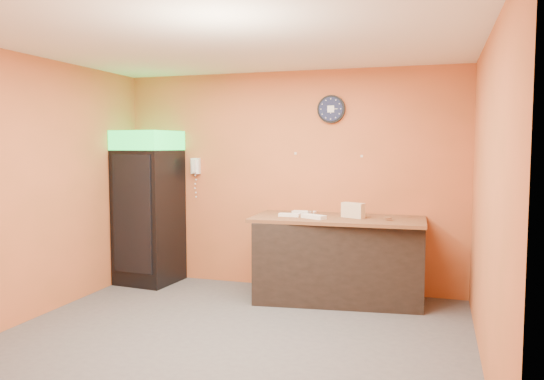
% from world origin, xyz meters
% --- Properties ---
extents(floor, '(4.50, 4.50, 0.00)m').
position_xyz_m(floor, '(0.00, 0.00, 0.00)').
color(floor, '#47474C').
rests_on(floor, ground).
extents(back_wall, '(4.50, 0.02, 2.80)m').
position_xyz_m(back_wall, '(0.00, 2.00, 1.40)').
color(back_wall, '#D1683B').
rests_on(back_wall, floor).
extents(left_wall, '(0.02, 4.00, 2.80)m').
position_xyz_m(left_wall, '(-2.25, 0.00, 1.40)').
color(left_wall, '#D1683B').
rests_on(left_wall, floor).
extents(right_wall, '(0.02, 4.00, 2.80)m').
position_xyz_m(right_wall, '(2.25, 0.00, 1.40)').
color(right_wall, '#D1683B').
rests_on(right_wall, floor).
extents(ceiling, '(4.50, 4.00, 0.02)m').
position_xyz_m(ceiling, '(0.00, 0.00, 2.80)').
color(ceiling, white).
rests_on(ceiling, back_wall).
extents(beverage_cooler, '(0.78, 0.79, 2.05)m').
position_xyz_m(beverage_cooler, '(-1.85, 1.60, 1.00)').
color(beverage_cooler, black).
rests_on(beverage_cooler, floor).
extents(prep_counter, '(2.02, 1.09, 0.96)m').
position_xyz_m(prep_counter, '(0.74, 1.57, 0.48)').
color(prep_counter, black).
rests_on(prep_counter, floor).
extents(wall_clock, '(0.35, 0.06, 0.35)m').
position_xyz_m(wall_clock, '(0.57, 1.97, 2.30)').
color(wall_clock, black).
rests_on(wall_clock, back_wall).
extents(wall_phone, '(0.12, 0.10, 0.22)m').
position_xyz_m(wall_phone, '(-1.29, 1.95, 1.57)').
color(wall_phone, white).
rests_on(wall_phone, back_wall).
extents(butcher_paper, '(2.05, 1.03, 0.04)m').
position_xyz_m(butcher_paper, '(0.74, 1.57, 0.98)').
color(butcher_paper, brown).
rests_on(butcher_paper, prep_counter).
extents(sub_roll_stack, '(0.29, 0.20, 0.18)m').
position_xyz_m(sub_roll_stack, '(0.92, 1.56, 1.09)').
color(sub_roll_stack, beige).
rests_on(sub_roll_stack, butcher_paper).
extents(wrapped_sandwich_left, '(0.25, 0.10, 0.04)m').
position_xyz_m(wrapped_sandwich_left, '(0.17, 1.45, 1.02)').
color(wrapped_sandwich_left, white).
rests_on(wrapped_sandwich_left, butcher_paper).
extents(wrapped_sandwich_mid, '(0.32, 0.24, 0.04)m').
position_xyz_m(wrapped_sandwich_mid, '(0.49, 1.37, 1.02)').
color(wrapped_sandwich_mid, white).
rests_on(wrapped_sandwich_mid, butcher_paper).
extents(wrapped_sandwich_right, '(0.30, 0.13, 0.04)m').
position_xyz_m(wrapped_sandwich_right, '(0.29, 1.69, 1.02)').
color(wrapped_sandwich_right, white).
rests_on(wrapped_sandwich_right, butcher_paper).
extents(kitchen_tool, '(0.06, 0.06, 0.06)m').
position_xyz_m(kitchen_tool, '(0.40, 1.57, 1.04)').
color(kitchen_tool, silver).
rests_on(kitchen_tool, butcher_paper).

